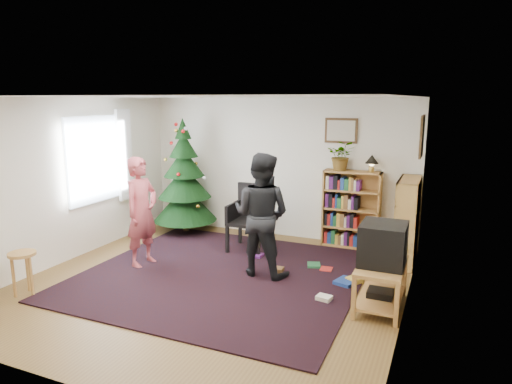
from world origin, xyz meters
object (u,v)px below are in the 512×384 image
at_px(armchair, 252,214).
at_px(potted_plant, 341,156).
at_px(stool, 23,262).
at_px(crt_tv, 383,244).
at_px(picture_back, 341,131).
at_px(christmas_tree, 185,185).
at_px(bookshelf_right, 407,220).
at_px(bookshelf_back, 351,208).
at_px(picture_right, 422,136).
at_px(person_standing, 142,212).
at_px(table_lamp, 372,160).
at_px(tv_stand, 381,281).
at_px(person_by_chair, 261,215).

xyz_separation_m(armchair, potted_plant, (1.29, 0.77, 0.96)).
bearing_deg(stool, crt_tv, 18.57).
bearing_deg(potted_plant, crt_tv, -65.08).
distance_m(picture_back, potted_plant, 0.43).
relative_size(christmas_tree, armchair, 1.96).
distance_m(christmas_tree, bookshelf_right, 3.99).
height_order(christmas_tree, crt_tv, christmas_tree).
height_order(christmas_tree, bookshelf_back, christmas_tree).
bearing_deg(potted_plant, picture_right, -24.86).
xyz_separation_m(crt_tv, potted_plant, (-1.02, 2.19, 0.75)).
relative_size(picture_right, bookshelf_right, 0.46).
relative_size(bookshelf_back, person_standing, 0.79).
bearing_deg(potted_plant, armchair, -149.11).
xyz_separation_m(bookshelf_back, table_lamp, (0.30, 0.00, 0.83)).
xyz_separation_m(bookshelf_back, tv_stand, (0.82, -2.19, -0.34)).
xyz_separation_m(picture_right, table_lamp, (-0.77, 0.59, -0.46)).
height_order(tv_stand, armchair, armchair).
xyz_separation_m(tv_stand, potted_plant, (-1.02, 2.19, 1.22)).
relative_size(crt_tv, potted_plant, 1.15).
xyz_separation_m(tv_stand, table_lamp, (-0.52, 2.19, 1.17)).
bearing_deg(stool, picture_back, 49.69).
xyz_separation_m(armchair, person_by_chair, (0.59, -1.00, 0.29)).
bearing_deg(picture_right, christmas_tree, 176.66).
xyz_separation_m(bookshelf_back, armchair, (-1.49, -0.77, -0.07)).
height_order(tv_stand, person_standing, person_standing).
bearing_deg(picture_back, tv_stand, -65.25).
xyz_separation_m(picture_back, bookshelf_right, (1.19, -0.56, -1.29)).
bearing_deg(person_by_chair, person_standing, 14.22).
distance_m(picture_right, table_lamp, 1.07).
height_order(crt_tv, person_by_chair, person_by_chair).
bearing_deg(christmas_tree, bookshelf_right, -1.14).
relative_size(picture_right, person_by_chair, 0.34).
height_order(picture_back, crt_tv, picture_back).
bearing_deg(bookshelf_right, tv_stand, 176.09).
height_order(crt_tv, armchair, armchair).
bearing_deg(table_lamp, armchair, -156.65).
bearing_deg(table_lamp, stool, -135.92).
bearing_deg(armchair, tv_stand, -33.60).
relative_size(crt_tv, person_standing, 0.34).
distance_m(bookshelf_back, armchair, 1.69).
relative_size(person_by_chair, table_lamp, 6.10).
relative_size(person_by_chair, potted_plant, 3.54).
relative_size(stool, potted_plant, 1.15).
height_order(person_standing, person_by_chair, person_by_chair).
distance_m(picture_back, person_standing, 3.51).
height_order(christmas_tree, person_by_chair, christmas_tree).
distance_m(picture_back, tv_stand, 3.03).
bearing_deg(bookshelf_back, armchair, -152.60).
distance_m(picture_right, armchair, 2.91).
distance_m(crt_tv, potted_plant, 2.52).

